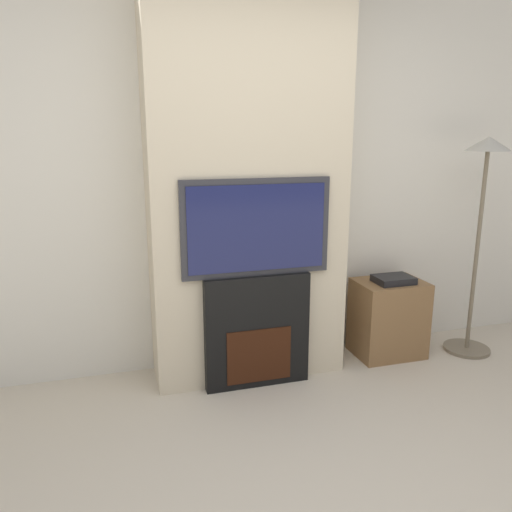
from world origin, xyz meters
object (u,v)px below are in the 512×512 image
(television, at_px, (256,227))
(media_stand, at_px, (388,317))
(fireplace, at_px, (256,330))
(floor_lamp, at_px, (483,200))

(television, height_order, media_stand, television)
(television, distance_m, media_stand, 1.32)
(fireplace, xyz_separation_m, media_stand, (1.07, 0.15, -0.08))
(fireplace, bearing_deg, television, -90.00)
(floor_lamp, height_order, media_stand, floor_lamp)
(fireplace, distance_m, media_stand, 1.09)
(fireplace, distance_m, floor_lamp, 1.87)
(fireplace, relative_size, floor_lamp, 0.47)
(media_stand, bearing_deg, fireplace, -171.90)
(fireplace, xyz_separation_m, floor_lamp, (1.70, 0.03, 0.79))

